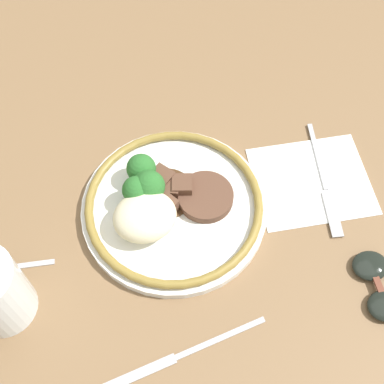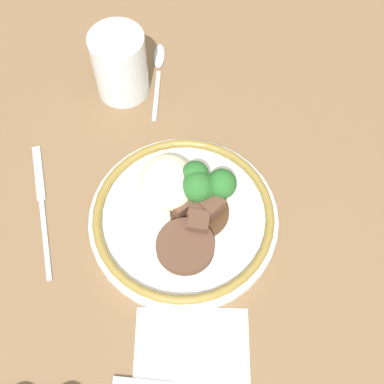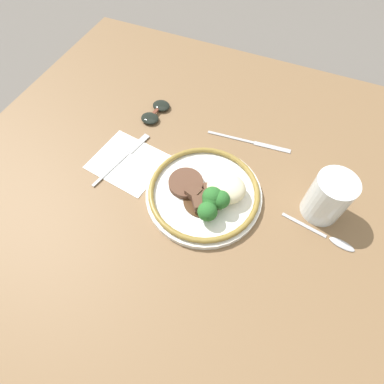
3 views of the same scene
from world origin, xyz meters
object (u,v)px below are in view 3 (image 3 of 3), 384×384
at_px(spoon, 332,239).
at_px(knife, 252,142).
at_px(juice_glass, 327,198).
at_px(fork, 127,154).
at_px(plate, 207,193).
at_px(sunglasses, 156,112).

bearing_deg(spoon, knife, 150.92).
relative_size(juice_glass, fork, 0.58).
bearing_deg(spoon, fork, -173.25).
height_order(plate, fork, plate).
distance_m(fork, spoon, 0.50).
height_order(spoon, sunglasses, sunglasses).
relative_size(plate, knife, 1.21).
height_order(juice_glass, knife, juice_glass).
xyz_separation_m(juice_glass, fork, (-0.46, -0.03, -0.05)).
bearing_deg(spoon, sunglasses, 169.87).
height_order(juice_glass, sunglasses, juice_glass).
bearing_deg(plate, knife, 77.13).
bearing_deg(plate, juice_glass, 15.86).
bearing_deg(plate, fork, 170.68).
height_order(juice_glass, fork, juice_glass).
bearing_deg(juice_glass, knife, 146.27).
bearing_deg(fork, knife, -46.67).
bearing_deg(knife, sunglasses, 175.76).
xyz_separation_m(fork, knife, (0.27, 0.16, -0.00)).
distance_m(fork, knife, 0.31).
bearing_deg(sunglasses, fork, -83.39).
xyz_separation_m(plate, juice_glass, (0.24, 0.07, 0.03)).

